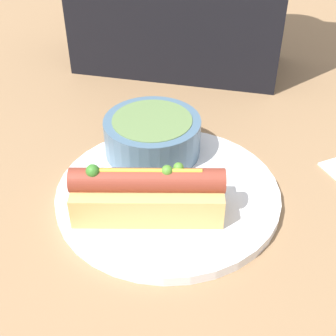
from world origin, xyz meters
TOP-DOWN VIEW (x-y plane):
  - ground_plane at (0.00, 0.00)m, footprint 4.00×4.00m
  - dinner_plate at (0.00, 0.00)m, footprint 0.26×0.26m
  - hot_dog at (-0.01, -0.04)m, footprint 0.17×0.09m
  - soup_bowl at (-0.04, 0.07)m, footprint 0.12×0.12m
  - spoon at (-0.05, 0.03)m, footprint 0.03×0.14m

SIDE VIEW (x-z plane):
  - ground_plane at x=0.00m, z-range 0.00..0.00m
  - dinner_plate at x=0.00m, z-range 0.00..0.01m
  - spoon at x=-0.05m, z-range 0.01..0.02m
  - hot_dog at x=-0.01m, z-range 0.01..0.07m
  - soup_bowl at x=-0.04m, z-range 0.01..0.06m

